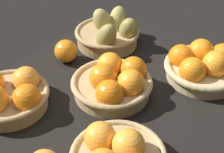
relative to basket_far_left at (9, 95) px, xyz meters
The scene contains 6 objects.
market_tray 30.39cm from the basket_far_left, 43.97° to the right, with size 84.00×72.00×3.00cm, color black.
basket_far_left is the anchor object (origin of this frame).
basket_near_right 59.09cm from the basket_far_left, 40.09° to the right, with size 24.90×24.90×11.07cm.
basket_far_right_pears 44.35cm from the basket_far_left, ahead, with size 24.33×24.51×13.92cm.
basket_center 30.17cm from the basket_far_left, 42.89° to the right, with size 24.14×24.14×10.86cm.
loose_orange_front_gap 26.93cm from the basket_far_left, ahead, with size 7.72×7.72×7.72cm, color orange.
Camera 1 is at (-63.62, -45.38, 67.98)cm, focal length 54.40 mm.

